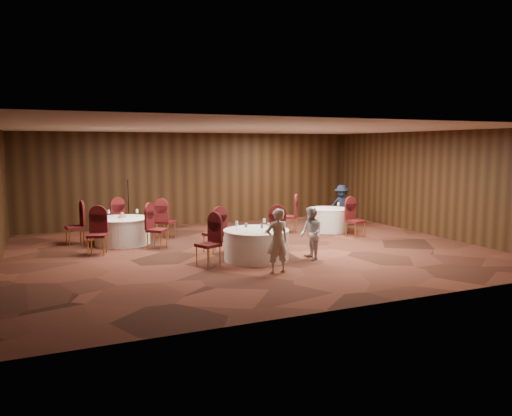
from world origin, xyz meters
name	(u,v)px	position (x,y,z in m)	size (l,w,h in m)	color
ground	(252,250)	(0.00, 0.00, 0.00)	(12.00, 12.00, 0.00)	black
room_shell	(252,176)	(0.00, 0.00, 1.96)	(12.00, 12.00, 12.00)	silver
table_main	(256,245)	(-0.33, -1.03, 0.38)	(1.59, 1.59, 0.74)	white
table_left	(122,231)	(-3.00, 2.27, 0.38)	(1.55, 1.55, 0.74)	white
table_right	(328,219)	(3.46, 1.83, 0.38)	(1.29, 1.29, 0.74)	white
chairs_main	(235,236)	(-0.64, -0.37, 0.50)	(2.95, 1.98, 1.00)	#3E0E0C
chairs_left	(123,226)	(-2.99, 2.29, 0.50)	(3.22, 3.07, 1.00)	#3E0E0C
chairs_right	(321,219)	(2.92, 1.35, 0.50)	(2.08, 2.32, 1.00)	#3E0E0C
tabletop_main	(264,226)	(-0.18, -1.15, 0.84)	(1.10, 1.09, 0.22)	silver
tabletop_left	(122,215)	(-2.99, 2.26, 0.82)	(0.84, 0.80, 0.22)	silver
tabletop_right	(338,204)	(3.67, 1.56, 0.90)	(0.08, 0.08, 0.22)	silver
mic_stand	(129,218)	(-2.57, 3.79, 0.51)	(0.24, 0.24, 1.71)	black
woman_a	(277,241)	(-0.40, -2.35, 0.71)	(0.52, 0.34, 1.41)	silver
woman_b	(311,233)	(0.91, -1.52, 0.65)	(0.63, 0.49, 1.29)	#BCBBC0
man_c	(342,206)	(4.42, 2.52, 0.71)	(0.92, 0.53, 1.42)	black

